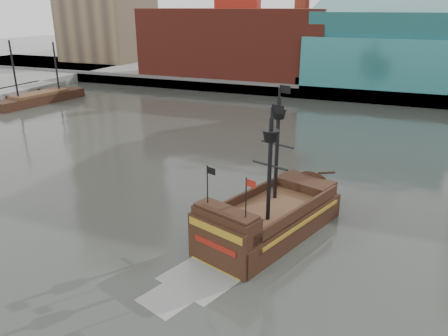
% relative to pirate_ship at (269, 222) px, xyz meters
% --- Properties ---
extents(ground, '(400.00, 400.00, 0.00)m').
position_rel_pirate_ship_xyz_m(ground, '(-5.51, -5.93, -1.16)').
color(ground, '#2A2C27').
rests_on(ground, ground).
extents(promenade_far, '(220.00, 60.00, 2.00)m').
position_rel_pirate_ship_xyz_m(promenade_far, '(-5.51, 86.07, -0.16)').
color(promenade_far, slate).
rests_on(promenade_far, ground).
extents(seawall, '(220.00, 1.00, 2.60)m').
position_rel_pirate_ship_xyz_m(seawall, '(-5.51, 56.57, 0.14)').
color(seawall, '#4C4C49').
rests_on(seawall, ground).
extents(pirate_ship, '(10.35, 17.79, 12.78)m').
position_rel_pirate_ship_xyz_m(pirate_ship, '(0.00, 0.00, 0.00)').
color(pirate_ship, black).
rests_on(pirate_ship, ground).
extents(docked_vessel, '(6.66, 18.78, 12.50)m').
position_rel_pirate_ship_xyz_m(docked_vessel, '(-55.33, 32.99, -0.36)').
color(docked_vessel, black).
rests_on(docked_vessel, ground).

